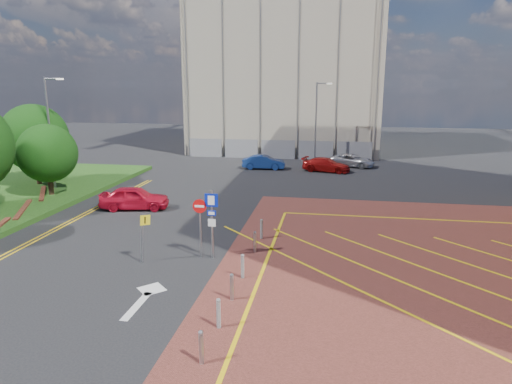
% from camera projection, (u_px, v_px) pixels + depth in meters
% --- Properties ---
extents(ground, '(140.00, 140.00, 0.00)m').
position_uv_depth(ground, '(196.00, 265.00, 20.13)').
color(ground, black).
rests_on(ground, ground).
extents(tree_c, '(4.00, 4.00, 4.90)m').
position_uv_depth(tree_c, '(47.00, 153.00, 31.18)').
color(tree_c, '#3D2B1C').
rests_on(tree_c, grass_bed).
extents(tree_d, '(5.00, 5.00, 6.08)m').
position_uv_depth(tree_d, '(34.00, 138.00, 34.39)').
color(tree_d, '#3D2B1C').
rests_on(tree_d, grass_bed).
extents(lamp_left_far, '(1.53, 0.16, 8.00)m').
position_uv_depth(lamp_left_far, '(50.00, 129.00, 32.91)').
color(lamp_left_far, '#9EA0A8').
rests_on(lamp_left_far, grass_bed).
extents(lamp_back, '(1.53, 0.16, 8.00)m').
position_uv_depth(lamp_back, '(317.00, 120.00, 45.32)').
color(lamp_back, '#9EA0A8').
rests_on(lamp_back, ground).
extents(sign_cluster, '(1.17, 0.12, 3.20)m').
position_uv_depth(sign_cluster, '(207.00, 217.00, 20.57)').
color(sign_cluster, '#9EA0A8').
rests_on(sign_cluster, ground).
extents(warning_sign, '(0.53, 0.37, 2.24)m').
position_uv_depth(warning_sign, '(143.00, 232.00, 20.12)').
color(warning_sign, '#9EA0A8').
rests_on(warning_sign, ground).
extents(bollard_row, '(0.14, 11.14, 0.90)m').
position_uv_depth(bollard_row, '(239.00, 274.00, 18.05)').
color(bollard_row, '#9EA0A8').
rests_on(bollard_row, forecourt).
extents(construction_building, '(21.20, 19.20, 22.00)m').
position_uv_depth(construction_building, '(289.00, 57.00, 55.97)').
color(construction_building, '#B7AC96').
rests_on(construction_building, ground).
extents(construction_fence, '(21.60, 0.06, 2.00)m').
position_uv_depth(construction_fence, '(287.00, 150.00, 48.52)').
color(construction_fence, gray).
rests_on(construction_fence, ground).
extents(car_red_left, '(4.56, 2.50, 1.47)m').
position_uv_depth(car_red_left, '(135.00, 198.00, 29.06)').
color(car_red_left, red).
rests_on(car_red_left, ground).
extents(car_blue_back, '(4.04, 1.57, 1.31)m').
position_uv_depth(car_blue_back, '(264.00, 162.00, 42.84)').
color(car_blue_back, navy).
rests_on(car_blue_back, ground).
extents(car_red_back, '(4.65, 2.73, 1.26)m').
position_uv_depth(car_red_back, '(326.00, 165.00, 41.58)').
color(car_red_back, '#9C0E0D').
rests_on(car_red_back, ground).
extents(car_silver_back, '(4.79, 3.35, 1.21)m').
position_uv_depth(car_silver_back, '(352.00, 160.00, 44.11)').
color(car_silver_back, '#B4B4BB').
rests_on(car_silver_back, ground).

